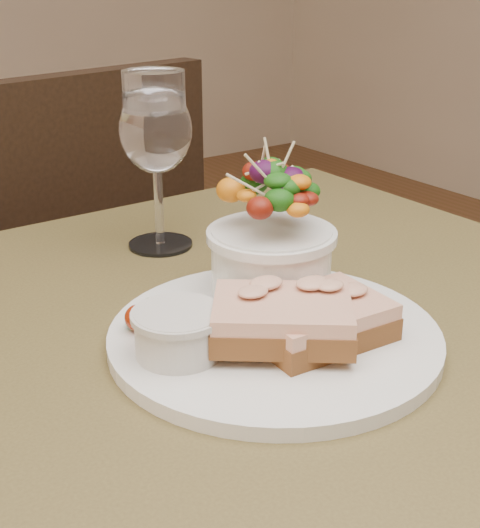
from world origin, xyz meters
TOP-DOWN VIEW (x-y plane):
  - cafe_table at (0.00, 0.00)m, footprint 0.80×0.80m
  - chair_far at (0.07, 0.71)m, footprint 0.48×0.48m
  - dinner_plate at (0.02, 0.00)m, footprint 0.27×0.27m
  - sandwich_front at (0.04, -0.03)m, footprint 0.11×0.09m
  - sandwich_back at (0.01, -0.02)m, footprint 0.13×0.13m
  - ramekin at (-0.07, 0.01)m, footprint 0.07×0.07m
  - salad_bowl at (0.06, 0.06)m, footprint 0.11×0.11m
  - garnish at (-0.06, 0.07)m, footprint 0.05×0.04m
  - wine_glass at (0.05, 0.25)m, footprint 0.08×0.08m

SIDE VIEW (x-z plane):
  - chair_far at x=0.07m, z-range -0.16..0.74m
  - cafe_table at x=0.00m, z-range 0.27..1.02m
  - dinner_plate at x=0.02m, z-range 0.75..0.76m
  - garnish at x=-0.06m, z-range 0.76..0.78m
  - sandwich_front at x=0.04m, z-range 0.76..0.79m
  - ramekin at x=-0.07m, z-range 0.76..0.80m
  - sandwich_back at x=0.01m, z-range 0.77..0.80m
  - salad_bowl at x=0.06m, z-range 0.76..0.88m
  - wine_glass at x=0.05m, z-range 0.79..0.96m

